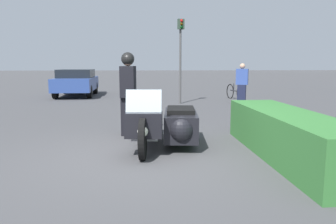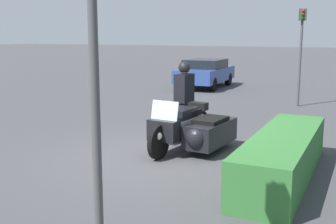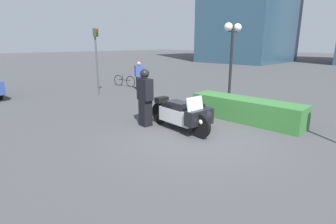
# 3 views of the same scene
# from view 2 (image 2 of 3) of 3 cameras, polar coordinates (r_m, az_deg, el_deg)

# --- Properties ---
(ground_plane) EXTENTS (160.00, 160.00, 0.00)m
(ground_plane) POSITION_cam_2_polar(r_m,az_deg,el_deg) (8.88, -0.80, -6.11)
(ground_plane) COLOR #424244
(police_motorcycle) EXTENTS (2.60, 1.46, 1.18)m
(police_motorcycle) POSITION_cam_2_polar(r_m,az_deg,el_deg) (9.22, 3.55, -2.37)
(police_motorcycle) COLOR black
(police_motorcycle) RESTS_ON ground
(officer_rider) EXTENTS (0.54, 0.36, 1.88)m
(officer_rider) POSITION_cam_2_polar(r_m,az_deg,el_deg) (10.46, 2.20, 2.01)
(officer_rider) COLOR black
(officer_rider) RESTS_ON ground
(hedge_bush_curbside) EXTENTS (3.99, 0.96, 0.80)m
(hedge_bush_curbside) POSITION_cam_2_polar(r_m,az_deg,el_deg) (7.80, 15.30, -5.81)
(hedge_bush_curbside) COLOR #337033
(hedge_bush_curbside) RESTS_ON ground
(traffic_light_near) EXTENTS (0.23, 0.27, 3.71)m
(traffic_light_near) POSITION_cam_2_polar(r_m,az_deg,el_deg) (3.95, -9.85, 8.54)
(traffic_light_near) COLOR #4C4C4C
(traffic_light_near) RESTS_ON ground
(traffic_light_far) EXTENTS (0.22, 0.29, 3.40)m
(traffic_light_far) POSITION_cam_2_polar(r_m,az_deg,el_deg) (15.56, 17.58, 8.90)
(traffic_light_far) COLOR #4C4C4C
(traffic_light_far) RESTS_ON ground
(parked_car_background) EXTENTS (4.13, 1.93, 1.35)m
(parked_car_background) POSITION_cam_2_polar(r_m,az_deg,el_deg) (20.47, 5.09, 5.38)
(parked_car_background) COLOR #2D478C
(parked_car_background) RESTS_ON ground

